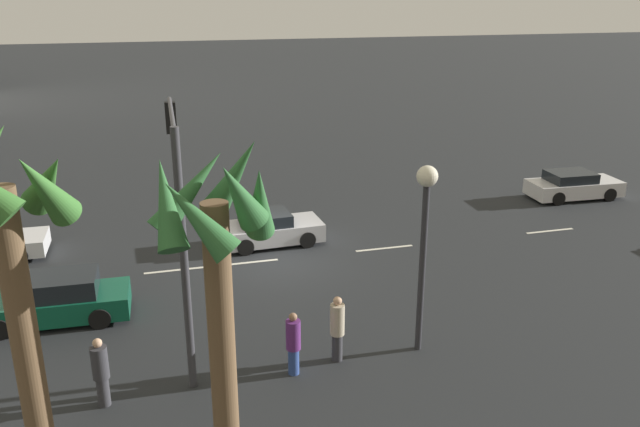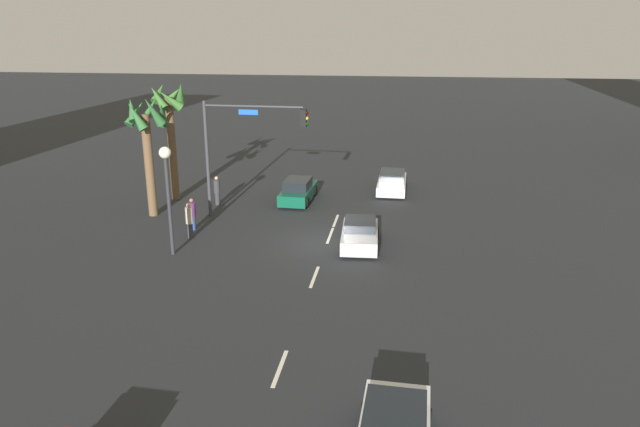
{
  "view_description": "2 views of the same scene",
  "coord_description": "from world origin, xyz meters",
  "px_view_note": "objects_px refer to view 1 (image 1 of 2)",
  "views": [
    {
      "loc": [
        4.26,
        21.85,
        9.51
      ],
      "look_at": [
        -1.49,
        0.64,
        1.9
      ],
      "focal_mm": 36.48,
      "sensor_mm": 36.0,
      "label": 1
    },
    {
      "loc": [
        -27.52,
        -3.62,
        10.44
      ],
      "look_at": [
        -1.19,
        0.2,
        1.96
      ],
      "focal_mm": 32.66,
      "sensor_mm": 36.0,
      "label": 2
    }
  ],
  "objects_px": {
    "car_2": "(270,229)",
    "pedestrian_0": "(293,342)",
    "pedestrian_1": "(101,371)",
    "streetlamp": "(425,222)",
    "palm_tree_1": "(15,258)",
    "pedestrian_2": "(337,327)",
    "traffic_signal": "(178,192)",
    "car_0": "(55,300)",
    "palm_tree_0": "(216,251)",
    "car_3": "(573,186)"
  },
  "relations": [
    {
      "from": "car_0",
      "to": "streetlamp",
      "type": "height_order",
      "value": "streetlamp"
    },
    {
      "from": "pedestrian_0",
      "to": "pedestrian_1",
      "type": "height_order",
      "value": "pedestrian_1"
    },
    {
      "from": "car_2",
      "to": "car_3",
      "type": "distance_m",
      "value": 15.27
    },
    {
      "from": "pedestrian_1",
      "to": "car_2",
      "type": "bearing_deg",
      "value": -122.31
    },
    {
      "from": "pedestrian_2",
      "to": "palm_tree_1",
      "type": "relative_size",
      "value": 0.25
    },
    {
      "from": "car_2",
      "to": "palm_tree_0",
      "type": "xyz_separation_m",
      "value": [
        3.29,
        12.31,
        4.33
      ]
    },
    {
      "from": "car_2",
      "to": "palm_tree_0",
      "type": "height_order",
      "value": "palm_tree_0"
    },
    {
      "from": "car_0",
      "to": "streetlamp",
      "type": "distance_m",
      "value": 11.25
    },
    {
      "from": "car_2",
      "to": "pedestrian_0",
      "type": "relative_size",
      "value": 2.29
    },
    {
      "from": "palm_tree_1",
      "to": "car_3",
      "type": "bearing_deg",
      "value": -146.64
    },
    {
      "from": "car_0",
      "to": "pedestrian_2",
      "type": "distance_m",
      "value": 8.72
    },
    {
      "from": "traffic_signal",
      "to": "pedestrian_0",
      "type": "xyz_separation_m",
      "value": [
        -2.53,
        2.08,
        -3.62
      ]
    },
    {
      "from": "pedestrian_2",
      "to": "palm_tree_1",
      "type": "bearing_deg",
      "value": 27.08
    },
    {
      "from": "car_2",
      "to": "palm_tree_1",
      "type": "bearing_deg",
      "value": 61.51
    },
    {
      "from": "car_2",
      "to": "pedestrian_1",
      "type": "bearing_deg",
      "value": 57.69
    },
    {
      "from": "pedestrian_2",
      "to": "traffic_signal",
      "type": "bearing_deg",
      "value": -24.85
    },
    {
      "from": "car_0",
      "to": "pedestrian_1",
      "type": "distance_m",
      "value": 5.06
    },
    {
      "from": "car_3",
      "to": "streetlamp",
      "type": "relative_size",
      "value": 0.84
    },
    {
      "from": "car_3",
      "to": "palm_tree_0",
      "type": "xyz_separation_m",
      "value": [
        18.42,
        14.35,
        4.33
      ]
    },
    {
      "from": "traffic_signal",
      "to": "pedestrian_1",
      "type": "xyz_separation_m",
      "value": [
        2.18,
        2.21,
        -3.6
      ]
    },
    {
      "from": "palm_tree_1",
      "to": "car_2",
      "type": "bearing_deg",
      "value": -118.49
    },
    {
      "from": "car_2",
      "to": "traffic_signal",
      "type": "relative_size",
      "value": 0.61
    },
    {
      "from": "car_0",
      "to": "traffic_signal",
      "type": "bearing_deg",
      "value": 145.16
    },
    {
      "from": "pedestrian_0",
      "to": "palm_tree_0",
      "type": "height_order",
      "value": "palm_tree_0"
    },
    {
      "from": "palm_tree_1",
      "to": "traffic_signal",
      "type": "bearing_deg",
      "value": -119.73
    },
    {
      "from": "pedestrian_0",
      "to": "pedestrian_2",
      "type": "bearing_deg",
      "value": -165.84
    },
    {
      "from": "pedestrian_1",
      "to": "car_0",
      "type": "bearing_deg",
      "value": -72.13
    },
    {
      "from": "car_0",
      "to": "pedestrian_0",
      "type": "distance_m",
      "value": 7.83
    },
    {
      "from": "car_3",
      "to": "pedestrian_2",
      "type": "height_order",
      "value": "pedestrian_2"
    },
    {
      "from": "car_0",
      "to": "palm_tree_1",
      "type": "height_order",
      "value": "palm_tree_1"
    },
    {
      "from": "car_2",
      "to": "streetlamp",
      "type": "distance_m",
      "value": 9.73
    },
    {
      "from": "traffic_signal",
      "to": "pedestrian_1",
      "type": "height_order",
      "value": "traffic_signal"
    },
    {
      "from": "car_2",
      "to": "pedestrian_1",
      "type": "height_order",
      "value": "pedestrian_1"
    },
    {
      "from": "pedestrian_1",
      "to": "palm_tree_0",
      "type": "relative_size",
      "value": 0.26
    },
    {
      "from": "car_2",
      "to": "palm_tree_1",
      "type": "xyz_separation_m",
      "value": [
        6.69,
        12.32,
        4.57
      ]
    },
    {
      "from": "car_3",
      "to": "pedestrian_2",
      "type": "relative_size",
      "value": 2.34
    },
    {
      "from": "traffic_signal",
      "to": "palm_tree_0",
      "type": "height_order",
      "value": "palm_tree_0"
    },
    {
      "from": "car_0",
      "to": "palm_tree_1",
      "type": "relative_size",
      "value": 0.6
    },
    {
      "from": "car_0",
      "to": "streetlamp",
      "type": "relative_size",
      "value": 0.85
    },
    {
      "from": "car_3",
      "to": "palm_tree_1",
      "type": "relative_size",
      "value": 0.59
    },
    {
      "from": "palm_tree_1",
      "to": "palm_tree_0",
      "type": "bearing_deg",
      "value": -179.87
    },
    {
      "from": "car_2",
      "to": "pedestrian_2",
      "type": "bearing_deg",
      "value": 90.71
    },
    {
      "from": "streetlamp",
      "to": "car_2",
      "type": "bearing_deg",
      "value": -74.5
    },
    {
      "from": "car_2",
      "to": "car_0",
      "type": "bearing_deg",
      "value": 31.11
    },
    {
      "from": "palm_tree_1",
      "to": "car_0",
      "type": "bearing_deg",
      "value": -84.59
    },
    {
      "from": "streetlamp",
      "to": "palm_tree_0",
      "type": "relative_size",
      "value": 0.75
    },
    {
      "from": "traffic_signal",
      "to": "streetlamp",
      "type": "distance_m",
      "value": 6.45
    },
    {
      "from": "car_2",
      "to": "streetlamp",
      "type": "bearing_deg",
      "value": 105.5
    },
    {
      "from": "pedestrian_1",
      "to": "palm_tree_1",
      "type": "xyz_separation_m",
      "value": [
        0.81,
        3.02,
        4.24
      ]
    },
    {
      "from": "palm_tree_1",
      "to": "pedestrian_1",
      "type": "bearing_deg",
      "value": -104.97
    }
  ]
}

